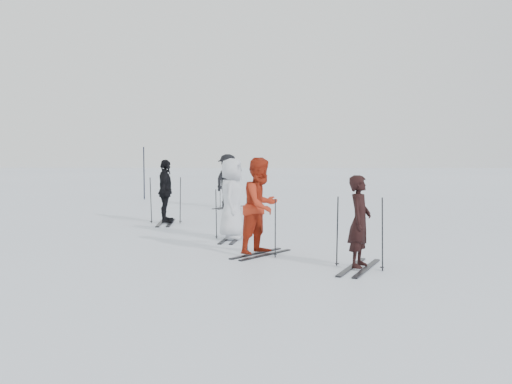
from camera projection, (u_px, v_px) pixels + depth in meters
ground at (254, 237)px, 13.48m from camera, size 120.00×120.00×0.00m
skier_near_dark at (360, 223)px, 9.79m from camera, size 0.57×0.68×1.58m
skier_red at (261, 207)px, 11.08m from camera, size 1.12×1.15×1.87m
skier_grey at (232, 200)px, 13.07m from camera, size 0.68×0.96×1.84m
skier_uphill_left at (166, 192)px, 16.04m from camera, size 0.52×1.07×1.77m
skier_uphill_far at (228, 181)px, 20.55m from camera, size 1.24×1.42×1.91m
skis_near_dark at (360, 232)px, 9.80m from camera, size 1.98×1.52×1.28m
skis_red at (261, 226)px, 11.11m from camera, size 1.76×1.62×1.15m
skis_grey at (232, 213)px, 13.09m from camera, size 1.73×1.05×1.20m
skis_uphill_left at (166, 200)px, 16.06m from camera, size 1.93×1.14×1.35m
skis_uphill_far at (228, 192)px, 20.58m from camera, size 1.75×1.50×1.13m
piste_marker at (144, 173)px, 24.20m from camera, size 0.05×0.05×2.23m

